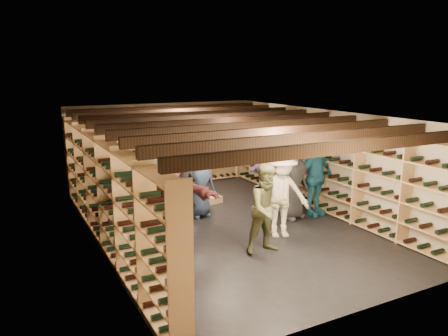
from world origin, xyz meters
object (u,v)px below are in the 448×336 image
at_px(person_7, 271,182).
at_px(person_0, 129,203).
at_px(crate_stack_right, 197,199).
at_px(person_11, 279,170).
at_px(person_3, 281,194).
at_px(person_9, 146,184).
at_px(crate_loose, 211,200).
at_px(person_12, 293,179).
at_px(person_5, 172,199).
at_px(person_6, 199,183).
at_px(person_1, 182,194).
at_px(person_8, 294,174).
at_px(person_10, 170,184).
at_px(person_4, 315,177).
at_px(crate_stack_left, 158,189).
at_px(person_2, 268,209).

bearing_deg(person_7, person_0, -148.32).
height_order(crate_stack_right, person_11, person_11).
height_order(person_3, person_9, person_3).
height_order(crate_loose, person_12, person_12).
relative_size(person_5, person_6, 1.21).
relative_size(person_0, person_12, 0.93).
relative_size(person_0, person_1, 1.05).
bearing_deg(person_3, person_1, 163.23).
height_order(person_8, person_10, person_8).
relative_size(crate_stack_right, crate_loose, 1.18).
distance_m(person_0, person_9, 1.68).
height_order(crate_loose, person_8, person_8).
height_order(person_8, person_11, person_8).
xyz_separation_m(person_5, person_11, (3.32, 1.32, -0.05)).
bearing_deg(person_12, person_10, 132.93).
xyz_separation_m(person_0, person_6, (1.90, 0.98, -0.07)).
bearing_deg(person_4, crate_stack_left, 128.20).
xyz_separation_m(crate_loose, person_12, (1.14, -1.89, 0.84)).
bearing_deg(person_0, crate_loose, 42.06).
height_order(person_3, person_4, person_4).
bearing_deg(person_5, person_2, -16.84).
height_order(person_1, person_3, person_3).
relative_size(person_4, person_10, 1.17).
relative_size(person_3, person_12, 0.96).
xyz_separation_m(person_1, person_7, (2.32, 0.22, -0.05)).
xyz_separation_m(crate_stack_right, person_7, (1.42, -1.06, 0.51)).
distance_m(person_4, person_12, 0.60).
bearing_deg(crate_loose, crate_stack_right, -149.64).
bearing_deg(person_11, person_12, -95.16).
bearing_deg(person_0, person_2, -26.83).
relative_size(crate_stack_right, person_7, 0.38).
bearing_deg(person_4, person_10, 145.70).
bearing_deg(person_2, person_3, 41.42).
xyz_separation_m(crate_loose, person_7, (0.90, -1.37, 0.68)).
relative_size(person_0, person_4, 0.95).
xyz_separation_m(person_3, person_8, (1.24, 1.25, 0.03)).
distance_m(crate_loose, person_5, 3.04).
bearing_deg(person_6, person_10, 150.17).
bearing_deg(crate_stack_left, person_0, -119.18).
bearing_deg(person_8, person_11, 117.50).
bearing_deg(person_8, person_4, -40.53).
xyz_separation_m(person_0, person_11, (4.02, 0.88, 0.04)).
bearing_deg(crate_stack_left, crate_stack_right, -58.43).
relative_size(person_5, person_11, 1.05).
bearing_deg(crate_loose, person_4, -48.33).
bearing_deg(person_2, person_4, 33.47).
relative_size(crate_stack_left, crate_stack_right, 1.16).
relative_size(person_6, person_7, 1.03).
height_order(person_4, person_9, person_4).
bearing_deg(person_2, person_5, 147.09).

